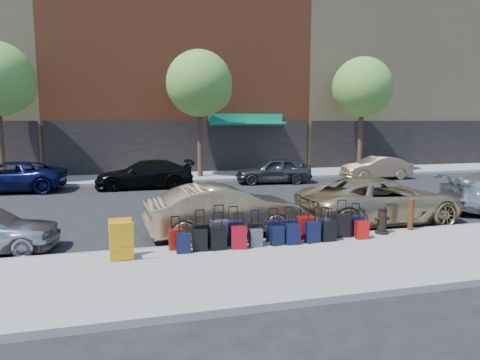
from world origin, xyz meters
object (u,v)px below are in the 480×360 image
object	(u,v)px
bollard	(411,214)
car_near_2	(380,200)
fire_hydrant	(382,220)
tree_right	(364,89)
car_far_2	(273,170)
car_far_3	(376,168)
display_rack	(121,240)
car_far_1	(145,174)
suitcase_front_5	(273,231)
car_near_1	(224,210)
car_far_0	(7,177)
tree_center	(202,85)

from	to	relation	value
bollard	car_near_2	size ratio (longest dim) A/B	0.17
fire_hydrant	tree_right	bearing A→B (deg)	59.21
car_far_2	car_far_3	size ratio (longest dim) A/B	1.02
bollard	car_far_2	bearing A→B (deg)	91.69
display_rack	car_far_1	xyz separation A→B (m)	(1.06, 11.95, 0.09)
bollard	car_far_1	bearing A→B (deg)	122.59
fire_hydrant	bollard	bearing A→B (deg)	5.41
suitcase_front_5	car_far_1	bearing A→B (deg)	115.58
suitcase_front_5	car_far_1	size ratio (longest dim) A/B	0.19
suitcase_front_5	car_far_3	world-z (taller)	car_far_3
car_far_2	car_near_1	bearing A→B (deg)	-20.05
suitcase_front_5	fire_hydrant	size ratio (longest dim) A/B	1.07
car_far_2	car_far_3	world-z (taller)	car_far_2
tree_right	suitcase_front_5	world-z (taller)	tree_right
bollard	car_near_1	xyz separation A→B (m)	(-5.36, 1.33, 0.13)
car_far_1	car_far_3	bearing A→B (deg)	90.00
bollard	car_near_1	world-z (taller)	car_near_1
bollard	car_far_2	xyz separation A→B (m)	(-0.33, 11.28, 0.07)
car_far_3	fire_hydrant	bearing A→B (deg)	-31.58
car_far_0	tree_center	bearing A→B (deg)	108.23
bollard	car_near_1	size ratio (longest dim) A/B	0.20
car_near_2	car_far_2	world-z (taller)	car_near_2
car_near_2	car_far_1	world-z (taller)	car_near_2
car_near_1	car_far_3	size ratio (longest dim) A/B	1.14
car_far_2	car_far_3	xyz separation A→B (m)	(6.34, -0.03, -0.03)
car_far_2	car_far_3	distance (m)	6.34
suitcase_front_5	car_far_3	distance (m)	15.38
fire_hydrant	car_far_1	bearing A→B (deg)	116.22
car_far_0	car_far_3	size ratio (longest dim) A/B	1.29
bollard	car_far_1	world-z (taller)	car_far_1
car_far_0	car_far_2	bearing A→B (deg)	92.43
suitcase_front_5	car_near_2	size ratio (longest dim) A/B	0.17
tree_center	fire_hydrant	size ratio (longest dim) A/B	8.51
car_far_3	tree_center	bearing A→B (deg)	-106.38
fire_hydrant	car_near_2	world-z (taller)	car_near_2
bollard	car_far_1	size ratio (longest dim) A/B	0.19
display_rack	car_far_0	bearing A→B (deg)	108.85
car_far_1	car_near_1	bearing A→B (deg)	10.69
bollard	fire_hydrant	bearing A→B (deg)	-172.48
car_far_2	car_far_1	bearing A→B (deg)	-83.25
tree_center	car_far_0	bearing A→B (deg)	-166.02
suitcase_front_5	car_far_3	size ratio (longest dim) A/B	0.23
fire_hydrant	display_rack	distance (m)	7.23
suitcase_front_5	display_rack	distance (m)	3.96
bollard	car_far_2	distance (m)	11.28
tree_right	car_near_1	xyz separation A→B (m)	(-12.12, -12.82, -4.65)
tree_right	car_near_2	bearing A→B (deg)	-118.30
bollard	car_near_1	distance (m)	5.52
car_far_2	bollard	bearing A→B (deg)	8.44
tree_center	car_far_2	size ratio (longest dim) A/B	1.77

